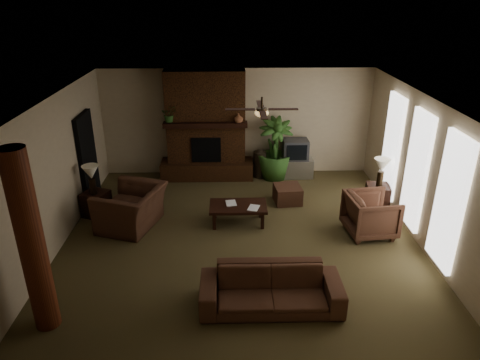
{
  "coord_description": "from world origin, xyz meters",
  "views": [
    {
      "loc": [
        -0.21,
        -7.68,
        4.63
      ],
      "look_at": [
        0.0,
        0.4,
        1.1
      ],
      "focal_mm": 32.95,
      "sensor_mm": 36.0,
      "label": 1
    }
  ],
  "objects_px": {
    "floor_vase": "(260,161)",
    "armchair_right": "(371,213)",
    "lamp_left": "(91,174)",
    "lamp_right": "(382,167)",
    "ottoman": "(288,194)",
    "armchair_left": "(131,202)",
    "floor_plant": "(274,162)",
    "side_table_right": "(377,196)",
    "coffee_table": "(238,207)",
    "tv_stand": "(296,167)",
    "side_table_left": "(96,204)",
    "log_column": "(31,244)",
    "sofa": "(271,283)"
  },
  "relations": [
    {
      "from": "floor_vase",
      "to": "armchair_right",
      "type": "bearing_deg",
      "value": -56.1
    },
    {
      "from": "floor_vase",
      "to": "lamp_left",
      "type": "height_order",
      "value": "lamp_left"
    },
    {
      "from": "lamp_right",
      "to": "ottoman",
      "type": "bearing_deg",
      "value": 169.85
    },
    {
      "from": "lamp_right",
      "to": "lamp_left",
      "type": "bearing_deg",
      "value": -177.88
    },
    {
      "from": "armchair_left",
      "to": "ottoman",
      "type": "distance_m",
      "value": 3.59
    },
    {
      "from": "floor_plant",
      "to": "side_table_right",
      "type": "xyz_separation_m",
      "value": [
        2.18,
        -1.79,
        -0.18
      ]
    },
    {
      "from": "coffee_table",
      "to": "tv_stand",
      "type": "bearing_deg",
      "value": 57.75
    },
    {
      "from": "coffee_table",
      "to": "tv_stand",
      "type": "xyz_separation_m",
      "value": [
        1.6,
        2.53,
        -0.12
      ]
    },
    {
      "from": "side_table_left",
      "to": "armchair_right",
      "type": "bearing_deg",
      "value": -9.41
    },
    {
      "from": "coffee_table",
      "to": "ottoman",
      "type": "bearing_deg",
      "value": 39.84
    },
    {
      "from": "ottoman",
      "to": "lamp_right",
      "type": "distance_m",
      "value": 2.19
    },
    {
      "from": "ottoman",
      "to": "side_table_right",
      "type": "xyz_separation_m",
      "value": [
        2.0,
        -0.33,
        0.08
      ]
    },
    {
      "from": "coffee_table",
      "to": "ottoman",
      "type": "xyz_separation_m",
      "value": [
        1.18,
        0.99,
        -0.17
      ]
    },
    {
      "from": "log_column",
      "to": "floor_plant",
      "type": "xyz_separation_m",
      "value": [
        3.92,
        5.46,
        -0.95
      ]
    },
    {
      "from": "tv_stand",
      "to": "side_table_left",
      "type": "height_order",
      "value": "side_table_left"
    },
    {
      "from": "ottoman",
      "to": "lamp_left",
      "type": "height_order",
      "value": "lamp_left"
    },
    {
      "from": "log_column",
      "to": "coffee_table",
      "type": "distance_m",
      "value": 4.32
    },
    {
      "from": "armchair_left",
      "to": "log_column",
      "type": "bearing_deg",
      "value": 4.76
    },
    {
      "from": "armchair_left",
      "to": "floor_vase",
      "type": "height_order",
      "value": "armchair_left"
    },
    {
      "from": "floor_vase",
      "to": "lamp_right",
      "type": "distance_m",
      "value": 3.24
    },
    {
      "from": "side_table_left",
      "to": "coffee_table",
      "type": "bearing_deg",
      "value": -8.28
    },
    {
      "from": "log_column",
      "to": "side_table_left",
      "type": "bearing_deg",
      "value": 93.3
    },
    {
      "from": "log_column",
      "to": "side_table_left",
      "type": "distance_m",
      "value": 3.65
    },
    {
      "from": "lamp_left",
      "to": "ottoman",
      "type": "bearing_deg",
      "value": 7.85
    },
    {
      "from": "log_column",
      "to": "ottoman",
      "type": "bearing_deg",
      "value": 44.33
    },
    {
      "from": "armchair_right",
      "to": "sofa",
      "type": "bearing_deg",
      "value": 128.19
    },
    {
      "from": "ottoman",
      "to": "lamp_right",
      "type": "bearing_deg",
      "value": -10.15
    },
    {
      "from": "sofa",
      "to": "side_table_right",
      "type": "distance_m",
      "value": 4.33
    },
    {
      "from": "tv_stand",
      "to": "armchair_left",
      "type": "bearing_deg",
      "value": -147.57
    },
    {
      "from": "coffee_table",
      "to": "lamp_left",
      "type": "xyz_separation_m",
      "value": [
        -3.12,
        0.39,
        0.63
      ]
    },
    {
      "from": "armchair_right",
      "to": "tv_stand",
      "type": "relative_size",
      "value": 1.12
    },
    {
      "from": "armchair_right",
      "to": "coffee_table",
      "type": "relative_size",
      "value": 0.79
    },
    {
      "from": "ottoman",
      "to": "tv_stand",
      "type": "relative_size",
      "value": 0.71
    },
    {
      "from": "coffee_table",
      "to": "side_table_left",
      "type": "xyz_separation_m",
      "value": [
        -3.12,
        0.45,
        -0.1
      ]
    },
    {
      "from": "log_column",
      "to": "side_table_right",
      "type": "height_order",
      "value": "log_column"
    },
    {
      "from": "ottoman",
      "to": "floor_vase",
      "type": "height_order",
      "value": "floor_vase"
    },
    {
      "from": "armchair_left",
      "to": "floor_plant",
      "type": "relative_size",
      "value": 0.81
    },
    {
      "from": "armchair_left",
      "to": "floor_plant",
      "type": "distance_m",
      "value": 4.1
    },
    {
      "from": "lamp_left",
      "to": "log_column",
      "type": "bearing_deg",
      "value": -86.64
    },
    {
      "from": "coffee_table",
      "to": "floor_plant",
      "type": "bearing_deg",
      "value": 67.67
    },
    {
      "from": "sofa",
      "to": "floor_vase",
      "type": "distance_m",
      "value": 5.23
    },
    {
      "from": "log_column",
      "to": "floor_plant",
      "type": "relative_size",
      "value": 1.74
    },
    {
      "from": "sofa",
      "to": "side_table_right",
      "type": "bearing_deg",
      "value": 51.0
    },
    {
      "from": "armchair_right",
      "to": "side_table_left",
      "type": "height_order",
      "value": "armchair_right"
    },
    {
      "from": "tv_stand",
      "to": "side_table_right",
      "type": "xyz_separation_m",
      "value": [
        1.59,
        -1.88,
        0.03
      ]
    },
    {
      "from": "side_table_right",
      "to": "coffee_table",
      "type": "bearing_deg",
      "value": -168.36
    },
    {
      "from": "tv_stand",
      "to": "lamp_left",
      "type": "relative_size",
      "value": 1.31
    },
    {
      "from": "armchair_left",
      "to": "side_table_left",
      "type": "height_order",
      "value": "armchair_left"
    },
    {
      "from": "armchair_left",
      "to": "lamp_left",
      "type": "height_order",
      "value": "lamp_left"
    },
    {
      "from": "armchair_left",
      "to": "floor_plant",
      "type": "xyz_separation_m",
      "value": [
        3.23,
        2.51,
        -0.12
      ]
    }
  ]
}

